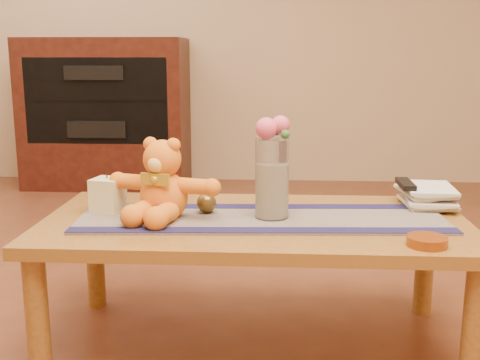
# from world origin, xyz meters

# --- Properties ---
(floor) EXTENTS (5.50, 5.50, 0.00)m
(floor) POSITION_xyz_m (0.00, 0.00, 0.00)
(floor) COLOR #5C2D1A
(floor) RESTS_ON ground
(wall_back) EXTENTS (5.50, 0.00, 5.50)m
(wall_back) POSITION_xyz_m (0.00, 2.75, 1.35)
(wall_back) COLOR tan
(wall_back) RESTS_ON floor
(coffee_table_top) EXTENTS (1.40, 0.70, 0.04)m
(coffee_table_top) POSITION_xyz_m (0.00, 0.00, 0.43)
(coffee_table_top) COLOR brown
(coffee_table_top) RESTS_ON floor
(table_leg_fl) EXTENTS (0.07, 0.07, 0.41)m
(table_leg_fl) POSITION_xyz_m (-0.64, -0.29, 0.21)
(table_leg_fl) COLOR brown
(table_leg_fl) RESTS_ON floor
(table_leg_fr) EXTENTS (0.07, 0.07, 0.41)m
(table_leg_fr) POSITION_xyz_m (0.64, -0.29, 0.21)
(table_leg_fr) COLOR brown
(table_leg_fr) RESTS_ON floor
(table_leg_bl) EXTENTS (0.07, 0.07, 0.41)m
(table_leg_bl) POSITION_xyz_m (-0.64, 0.29, 0.21)
(table_leg_bl) COLOR brown
(table_leg_bl) RESTS_ON floor
(table_leg_br) EXTENTS (0.07, 0.07, 0.41)m
(table_leg_br) POSITION_xyz_m (0.64, 0.29, 0.21)
(table_leg_br) COLOR brown
(table_leg_br) RESTS_ON floor
(persian_runner) EXTENTS (1.22, 0.41, 0.01)m
(persian_runner) POSITION_xyz_m (0.02, -0.02, 0.45)
(persian_runner) COLOR #181640
(persian_runner) RESTS_ON coffee_table_top
(runner_border_near) EXTENTS (1.20, 0.12, 0.00)m
(runner_border_near) POSITION_xyz_m (0.03, -0.16, 0.46)
(runner_border_near) COLOR #191642
(runner_border_near) RESTS_ON persian_runner
(runner_border_far) EXTENTS (1.20, 0.12, 0.00)m
(runner_border_far) POSITION_xyz_m (0.01, 0.13, 0.46)
(runner_border_far) COLOR #191642
(runner_border_far) RESTS_ON persian_runner
(teddy_bear) EXTENTS (0.43, 0.39, 0.25)m
(teddy_bear) POSITION_xyz_m (-0.30, -0.02, 0.58)
(teddy_bear) COLOR orange
(teddy_bear) RESTS_ON persian_runner
(pillar_candle) EXTENTS (0.11, 0.11, 0.11)m
(pillar_candle) POSITION_xyz_m (-0.50, 0.04, 0.52)
(pillar_candle) COLOR beige
(pillar_candle) RESTS_ON persian_runner
(candle_wick) EXTENTS (0.00, 0.00, 0.01)m
(candle_wick) POSITION_xyz_m (-0.50, 0.04, 0.58)
(candle_wick) COLOR black
(candle_wick) RESTS_ON pillar_candle
(glass_vase) EXTENTS (0.11, 0.11, 0.26)m
(glass_vase) POSITION_xyz_m (0.06, -0.01, 0.59)
(glass_vase) COLOR silver
(glass_vase) RESTS_ON persian_runner
(potpourri_fill) EXTENTS (0.09, 0.09, 0.18)m
(potpourri_fill) POSITION_xyz_m (0.06, -0.01, 0.55)
(potpourri_fill) COLOR beige
(potpourri_fill) RESTS_ON glass_vase
(rose_left) EXTENTS (0.07, 0.07, 0.07)m
(rose_left) POSITION_xyz_m (0.04, -0.02, 0.75)
(rose_left) COLOR #E24F71
(rose_left) RESTS_ON glass_vase
(rose_right) EXTENTS (0.06, 0.06, 0.06)m
(rose_right) POSITION_xyz_m (0.08, -0.00, 0.76)
(rose_right) COLOR #E24F71
(rose_right) RESTS_ON glass_vase
(blue_flower_back) EXTENTS (0.04, 0.04, 0.04)m
(blue_flower_back) POSITION_xyz_m (0.07, 0.03, 0.75)
(blue_flower_back) COLOR #455F97
(blue_flower_back) RESTS_ON glass_vase
(blue_flower_side) EXTENTS (0.04, 0.04, 0.04)m
(blue_flower_side) POSITION_xyz_m (0.03, 0.01, 0.74)
(blue_flower_side) COLOR #455F97
(blue_flower_side) RESTS_ON glass_vase
(leaf_sprig) EXTENTS (0.03, 0.03, 0.03)m
(leaf_sprig) POSITION_xyz_m (0.10, -0.03, 0.74)
(leaf_sprig) COLOR #33662D
(leaf_sprig) RESTS_ON glass_vase
(bronze_ball) EXTENTS (0.07, 0.07, 0.07)m
(bronze_ball) POSITION_xyz_m (-0.17, 0.04, 0.49)
(bronze_ball) COLOR brown
(bronze_ball) RESTS_ON persian_runner
(book_bottom) EXTENTS (0.18, 0.23, 0.02)m
(book_bottom) POSITION_xyz_m (0.53, 0.19, 0.46)
(book_bottom) COLOR beige
(book_bottom) RESTS_ON coffee_table_top
(book_lower) EXTENTS (0.18, 0.24, 0.02)m
(book_lower) POSITION_xyz_m (0.53, 0.19, 0.48)
(book_lower) COLOR beige
(book_lower) RESTS_ON book_bottom
(book_upper) EXTENTS (0.19, 0.24, 0.02)m
(book_upper) POSITION_xyz_m (0.52, 0.19, 0.50)
(book_upper) COLOR beige
(book_upper) RESTS_ON book_lower
(book_top) EXTENTS (0.18, 0.23, 0.02)m
(book_top) POSITION_xyz_m (0.53, 0.19, 0.52)
(book_top) COLOR beige
(book_top) RESTS_ON book_upper
(tv_remote) EXTENTS (0.05, 0.16, 0.02)m
(tv_remote) POSITION_xyz_m (0.53, 0.18, 0.54)
(tv_remote) COLOR black
(tv_remote) RESTS_ON book_top
(amber_dish) EXTENTS (0.15, 0.15, 0.03)m
(amber_dish) POSITION_xyz_m (0.50, -0.26, 0.46)
(amber_dish) COLOR #BF5914
(amber_dish) RESTS_ON coffee_table_top
(media_cabinet) EXTENTS (1.20, 0.50, 1.10)m
(media_cabinet) POSITION_xyz_m (-1.20, 2.48, 0.55)
(media_cabinet) COLOR black
(media_cabinet) RESTS_ON floor
(cabinet_cavity) EXTENTS (1.02, 0.03, 0.61)m
(cabinet_cavity) POSITION_xyz_m (-1.20, 2.25, 0.66)
(cabinet_cavity) COLOR black
(cabinet_cavity) RESTS_ON media_cabinet
(cabinet_shelf) EXTENTS (1.02, 0.20, 0.02)m
(cabinet_shelf) POSITION_xyz_m (-1.20, 2.33, 0.66)
(cabinet_shelf) COLOR black
(cabinet_shelf) RESTS_ON media_cabinet
(stereo_upper) EXTENTS (0.42, 0.28, 0.10)m
(stereo_upper) POSITION_xyz_m (-1.20, 2.35, 0.86)
(stereo_upper) COLOR black
(stereo_upper) RESTS_ON media_cabinet
(stereo_lower) EXTENTS (0.42, 0.28, 0.12)m
(stereo_lower) POSITION_xyz_m (-1.20, 2.35, 0.46)
(stereo_lower) COLOR black
(stereo_lower) RESTS_ON media_cabinet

